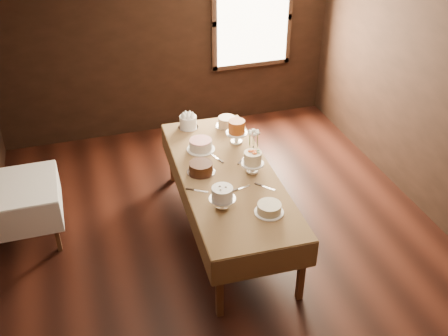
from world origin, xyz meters
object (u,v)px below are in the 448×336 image
cake_speckled (227,122)px  cake_server_a (244,187)px  display_table (227,178)px  cake_server_e (201,191)px  cake_cream (269,209)px  cake_server_d (244,158)px  cake_server_c (215,157)px  cake_flowers (253,163)px  cake_meringue (188,122)px  cake_lattice (201,145)px  side_table (17,192)px  cake_caramel (237,133)px  cake_swirl (222,198)px  cake_server_b (269,188)px  cake_chocolate (201,168)px  flower_vase (253,151)px

cake_speckled → cake_server_a: size_ratio=1.24×
display_table → cake_server_e: 0.44m
cake_cream → cake_server_d: size_ratio=1.22×
cake_cream → cake_server_c: bearing=100.5°
cake_speckled → cake_flowers: cake_flowers is taller
display_table → cake_meringue: 1.16m
cake_server_c → cake_flowers: bearing=-161.6°
display_table → cake_lattice: bearing=104.4°
display_table → cake_server_e: cake_server_e is taller
display_table → side_table: bearing=165.7°
side_table → cake_flowers: cake_flowers is taller
cake_server_e → side_table: bearing=-171.6°
cake_cream → cake_server_c: 1.18m
cake_caramel → display_table: bearing=-116.8°
cake_speckled → cake_server_e: cake_speckled is taller
cake_caramel → cake_flowers: cake_caramel is taller
cake_lattice → cake_server_c: (0.11, -0.21, -0.05)m
cake_swirl → cake_server_d: (0.51, 0.82, -0.11)m
cake_speckled → cake_server_c: 0.76m
cake_meringue → cake_server_a: cake_meringue is taller
display_table → cake_server_a: (0.09, -0.31, 0.06)m
cake_server_b → cake_lattice: bearing=163.7°
cake_lattice → cake_chocolate: (-0.13, -0.47, 0.00)m
display_table → cake_lattice: size_ratio=7.02×
side_table → cake_flowers: 2.61m
cake_server_a → cake_server_b: 0.26m
side_table → cake_server_c: bearing=-5.4°
cake_lattice → cake_flowers: 0.75m
cake_server_c → flower_vase: size_ratio=1.80×
cake_chocolate → cake_meringue: bearing=83.6°
cake_server_e → flower_vase: size_ratio=1.80×
cake_speckled → cake_flowers: (-0.04, -1.08, 0.05)m
cake_speckled → cake_chocolate: cake_speckled is taller
cake_flowers → cake_lattice: bearing=124.1°
side_table → cake_swirl: cake_swirl is taller
cake_lattice → cake_cream: size_ratio=1.28×
cake_chocolate → side_table: bearing=166.5°
display_table → cake_speckled: (0.32, 1.03, 0.12)m
cake_server_b → display_table: bearing=176.9°
side_table → cake_server_e: cake_server_e is taller
cake_server_b → cake_server_c: 0.85m
cake_server_c → cake_swirl: bearing=149.6°
cake_lattice → cake_server_d: size_ratio=1.57×
cake_swirl → cake_server_a: (0.32, 0.26, -0.11)m
cake_cream → display_table: bearing=102.8°
cake_server_a → cake_server_b: same height
display_table → cake_server_d: cake_server_d is taller
cake_chocolate → cake_cream: size_ratio=1.24×
cake_meringue → cake_lattice: (0.01, -0.57, -0.02)m
cake_lattice → cake_server_b: cake_lattice is taller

